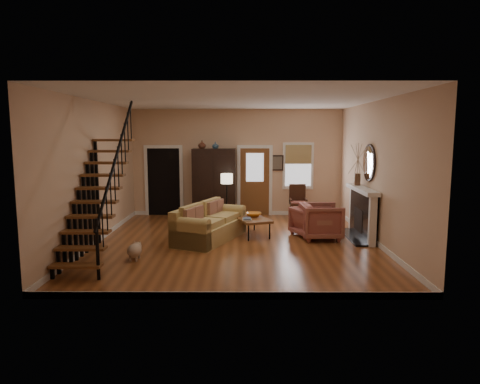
{
  "coord_description": "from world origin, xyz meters",
  "views": [
    {
      "loc": [
        0.14,
        -9.82,
        2.53
      ],
      "look_at": [
        0.1,
        0.4,
        1.15
      ],
      "focal_mm": 32.0,
      "sensor_mm": 36.0,
      "label": 1
    }
  ],
  "objects_px": {
    "coffee_table": "(252,227)",
    "armchair_left": "(321,221)",
    "floor_lamp": "(227,199)",
    "side_chair": "(298,202)",
    "sofa": "(210,223)",
    "armchair_right": "(310,221)",
    "armoire": "(214,183)"
  },
  "relations": [
    {
      "from": "sofa",
      "to": "armchair_right",
      "type": "xyz_separation_m",
      "value": [
        2.47,
        0.43,
        -0.05
      ]
    },
    {
      "from": "floor_lamp",
      "to": "side_chair",
      "type": "height_order",
      "value": "floor_lamp"
    },
    {
      "from": "armchair_left",
      "to": "floor_lamp",
      "type": "bearing_deg",
      "value": 52.45
    },
    {
      "from": "coffee_table",
      "to": "armchair_left",
      "type": "height_order",
      "value": "armchair_left"
    },
    {
      "from": "armoire",
      "to": "coffee_table",
      "type": "distance_m",
      "value": 2.78
    },
    {
      "from": "armoire",
      "to": "coffee_table",
      "type": "height_order",
      "value": "armoire"
    },
    {
      "from": "floor_lamp",
      "to": "side_chair",
      "type": "bearing_deg",
      "value": 24.17
    },
    {
      "from": "coffee_table",
      "to": "floor_lamp",
      "type": "xyz_separation_m",
      "value": [
        -0.67,
        1.27,
        0.5
      ]
    },
    {
      "from": "armchair_right",
      "to": "armoire",
      "type": "bearing_deg",
      "value": 22.74
    },
    {
      "from": "armoire",
      "to": "floor_lamp",
      "type": "height_order",
      "value": "armoire"
    },
    {
      "from": "side_chair",
      "to": "floor_lamp",
      "type": "bearing_deg",
      "value": -155.83
    },
    {
      "from": "armchair_right",
      "to": "floor_lamp",
      "type": "height_order",
      "value": "floor_lamp"
    },
    {
      "from": "coffee_table",
      "to": "armchair_left",
      "type": "bearing_deg",
      "value": -11.96
    },
    {
      "from": "armchair_left",
      "to": "armchair_right",
      "type": "bearing_deg",
      "value": 31.18
    },
    {
      "from": "armchair_left",
      "to": "floor_lamp",
      "type": "distance_m",
      "value": 2.87
    },
    {
      "from": "armchair_right",
      "to": "side_chair",
      "type": "xyz_separation_m",
      "value": [
        0.0,
        2.25,
        0.15
      ]
    },
    {
      "from": "sofa",
      "to": "side_chair",
      "type": "bearing_deg",
      "value": 70.46
    },
    {
      "from": "armoire",
      "to": "side_chair",
      "type": "height_order",
      "value": "armoire"
    },
    {
      "from": "coffee_table",
      "to": "armchair_left",
      "type": "distance_m",
      "value": 1.73
    },
    {
      "from": "coffee_table",
      "to": "side_chair",
      "type": "distance_m",
      "value": 2.67
    },
    {
      "from": "coffee_table",
      "to": "sofa",
      "type": "bearing_deg",
      "value": -155.45
    },
    {
      "from": "armoire",
      "to": "floor_lamp",
      "type": "distance_m",
      "value": 1.27
    },
    {
      "from": "armchair_right",
      "to": "floor_lamp",
      "type": "relative_size",
      "value": 0.55
    },
    {
      "from": "armoire",
      "to": "floor_lamp",
      "type": "bearing_deg",
      "value": -69.78
    },
    {
      "from": "floor_lamp",
      "to": "sofa",
      "type": "bearing_deg",
      "value": -101.22
    },
    {
      "from": "coffee_table",
      "to": "floor_lamp",
      "type": "relative_size",
      "value": 0.82
    },
    {
      "from": "sofa",
      "to": "coffee_table",
      "type": "xyz_separation_m",
      "value": [
        1.01,
        0.46,
        -0.19
      ]
    },
    {
      "from": "armoire",
      "to": "side_chair",
      "type": "xyz_separation_m",
      "value": [
        2.55,
        -0.2,
        -0.54
      ]
    },
    {
      "from": "sofa",
      "to": "armchair_left",
      "type": "xyz_separation_m",
      "value": [
        2.69,
        0.1,
        0.02
      ]
    },
    {
      "from": "sofa",
      "to": "armchair_right",
      "type": "height_order",
      "value": "sofa"
    },
    {
      "from": "side_chair",
      "to": "armoire",
      "type": "bearing_deg",
      "value": 175.52
    },
    {
      "from": "armchair_left",
      "to": "side_chair",
      "type": "height_order",
      "value": "side_chair"
    }
  ]
}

